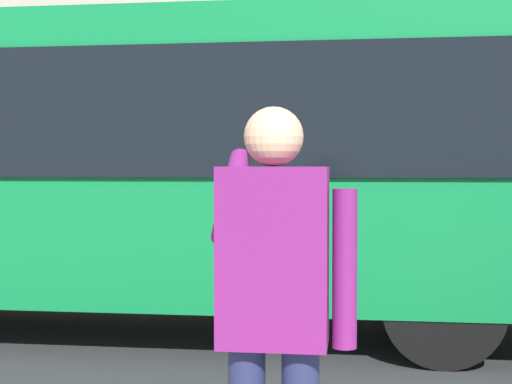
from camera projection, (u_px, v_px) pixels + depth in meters
ground_plane at (267, 330)px, 7.36m from camera, size 60.00×60.00×0.00m
red_bus at (126, 163)px, 7.43m from camera, size 9.05×2.54×3.08m
pedestrian_photographer at (275, 299)px, 2.71m from camera, size 0.53×0.52×1.70m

